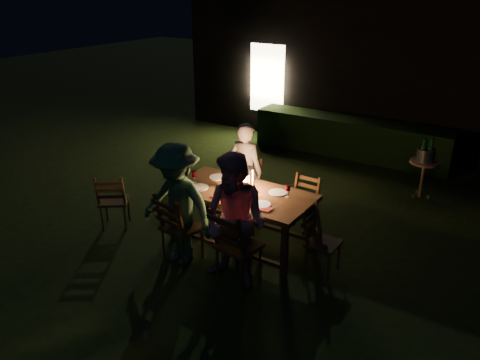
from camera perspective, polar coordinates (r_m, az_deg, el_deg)
The scene contains 29 objects.
garden_envelope at distance 12.25m, azimuth 19.84°, elevation 12.76°, with size 40.00×40.00×3.20m.
dining_table at distance 6.44m, azimuth 0.14°, elevation -2.04°, with size 2.00×1.03×0.83m.
chair_near_left at distance 6.34m, azimuth -7.16°, elevation -7.09°, with size 0.53×0.56×1.03m.
chair_near_right at distance 5.86m, azimuth -0.31°, elevation -9.47°, with size 0.55×0.58×1.07m.
chair_far_left at distance 7.44m, azimuth 0.45°, elevation -2.30°, with size 0.47×0.50×0.96m.
chair_far_right at distance 7.02m, azimuth 7.36°, elevation -4.35°, with size 0.41×0.44×0.89m.
chair_end at distance 6.17m, azimuth 9.90°, elevation -8.65°, with size 0.44×0.41×0.90m.
chair_spare at distance 7.36m, azimuth -15.00°, elevation -3.53°, with size 0.60×0.61×0.93m.
person_house_side at distance 7.29m, azimuth 0.69°, elevation 1.20°, with size 0.56×0.37×1.53m, color beige.
person_opp_right at distance 5.56m, azimuth -0.57°, elevation -5.11°, with size 0.83×0.64×1.70m, color #BB8091.
person_opp_left at distance 6.06m, azimuth -7.68°, elevation -3.03°, with size 1.07×0.62×1.66m, color #356B48.
lantern at distance 6.36m, azimuth 0.77°, elevation -0.03°, with size 0.16×0.16×0.35m.
plate_far_left at distance 6.86m, azimuth -2.71°, elevation 0.35°, with size 0.25×0.25×0.01m, color white.
plate_near_left at distance 6.54m, azimuth -4.95°, elevation -0.89°, with size 0.25×0.25×0.01m, color white.
plate_far_right at distance 6.37m, azimuth 4.62°, elevation -1.54°, with size 0.25×0.25×0.01m, color white.
plate_near_right at distance 6.02m, azimuth 2.60°, elevation -2.99°, with size 0.25×0.25×0.01m, color white.
wineglass_a at distance 6.74m, azimuth -0.70°, elevation 0.70°, with size 0.06×0.06×0.18m, color #59070F, non-canonical shape.
wineglass_b at distance 6.68m, azimuth -5.61°, elevation 0.36°, with size 0.06×0.06×0.18m, color #59070F, non-canonical shape.
wineglass_c at distance 6.01m, azimuth 1.09°, elevation -2.17°, with size 0.06×0.06×0.18m, color #59070F, non-canonical shape.
wineglass_d at distance 6.23m, azimuth 5.84°, elevation -1.34°, with size 0.06×0.06×0.18m, color #59070F, non-canonical shape.
wineglass_e at distance 6.20m, azimuth -2.14°, elevation -1.38°, with size 0.06×0.06×0.18m, color silver, non-canonical shape.
bottle_table at distance 6.48m, azimuth -1.71°, elevation 0.25°, with size 0.07×0.07×0.28m, color #0F471E.
napkin_left at distance 6.25m, azimuth -2.61°, elevation -2.02°, with size 0.18×0.14×0.01m, color red.
napkin_right at distance 5.92m, azimuth 3.04°, elevation -3.52°, with size 0.18×0.14×0.01m, color red.
phone at distance 6.52m, azimuth -5.87°, elevation -1.02°, with size 0.14×0.07×0.01m, color black.
side_table at distance 8.58m, azimuth 21.54°, elevation 1.66°, with size 0.49×0.49×0.66m.
ice_bucket at distance 8.52m, azimuth 21.73°, elevation 2.84°, with size 0.30×0.30×0.22m, color #A5A8AD.
bottle_bucket_a at distance 8.47m, azimuth 21.39°, elevation 3.15°, with size 0.07×0.07×0.32m, color #0F471E.
bottle_bucket_b at distance 8.53m, azimuth 22.15°, elevation 3.16°, with size 0.07×0.07×0.32m, color #0F471E.
Camera 1 is at (2.59, -5.66, 3.46)m, focal length 35.00 mm.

